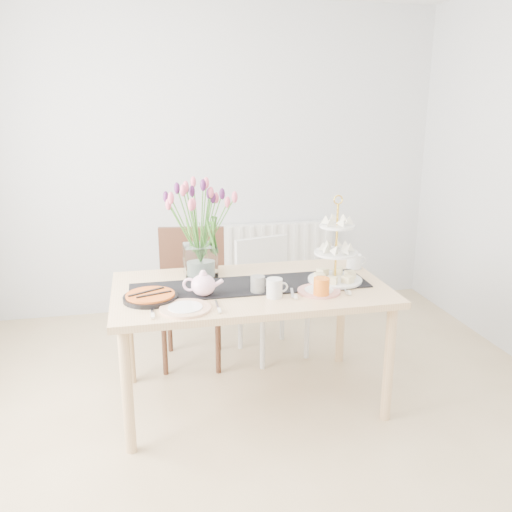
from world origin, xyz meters
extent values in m
plane|color=tan|center=(0.00, 0.00, 0.00)|extent=(4.50, 4.50, 0.00)
plane|color=silver|center=(0.00, 2.25, 1.30)|extent=(4.00, 0.00, 4.00)
cube|color=white|center=(0.50, 2.19, 0.45)|extent=(1.20, 0.08, 0.60)
cube|color=tan|center=(0.01, 0.57, 0.73)|extent=(1.60, 0.90, 0.04)
cylinder|color=tan|center=(-0.72, 0.19, 0.35)|extent=(0.06, 0.06, 0.71)
cylinder|color=tan|center=(0.74, 0.19, 0.35)|extent=(0.06, 0.06, 0.71)
cylinder|color=tan|center=(-0.72, 0.95, 0.35)|extent=(0.06, 0.06, 0.71)
cylinder|color=tan|center=(0.74, 0.95, 0.35)|extent=(0.06, 0.06, 0.71)
cube|color=#381F14|center=(-0.29, 1.16, 0.48)|extent=(0.53, 0.53, 0.04)
cube|color=#381F14|center=(-0.26, 1.37, 0.72)|extent=(0.47, 0.11, 0.44)
cylinder|color=#381F14|center=(-0.49, 1.01, 0.23)|extent=(0.04, 0.04, 0.46)
cylinder|color=#381F14|center=(-0.14, 0.95, 0.23)|extent=(0.04, 0.04, 0.46)
cylinder|color=#381F14|center=(-0.44, 1.36, 0.23)|extent=(0.04, 0.04, 0.46)
cylinder|color=#381F14|center=(-0.08, 1.31, 0.23)|extent=(0.04, 0.04, 0.46)
cube|color=silver|center=(0.30, 1.17, 0.43)|extent=(0.51, 0.51, 0.04)
cube|color=silver|center=(0.25, 1.35, 0.64)|extent=(0.41, 0.14, 0.40)
cylinder|color=silver|center=(0.17, 0.95, 0.20)|extent=(0.04, 0.04, 0.41)
cylinder|color=silver|center=(0.52, 1.04, 0.20)|extent=(0.04, 0.04, 0.41)
cylinder|color=silver|center=(0.08, 1.30, 0.20)|extent=(0.04, 0.04, 0.41)
cylinder|color=silver|center=(0.43, 1.39, 0.20)|extent=(0.04, 0.04, 0.41)
cube|color=black|center=(0.01, 0.57, 0.75)|extent=(1.40, 0.35, 0.01)
cube|color=silver|center=(-0.26, 0.83, 0.85)|extent=(0.20, 0.20, 0.20)
cylinder|color=gold|center=(0.52, 0.53, 0.99)|extent=(0.01, 0.01, 0.48)
cylinder|color=white|center=(0.52, 0.53, 0.77)|extent=(0.33, 0.33, 0.01)
cylinder|color=white|center=(0.52, 0.53, 0.93)|extent=(0.26, 0.26, 0.01)
cylinder|color=white|center=(0.52, 0.53, 1.10)|extent=(0.21, 0.21, 0.01)
cylinder|color=white|center=(0.74, 0.77, 0.80)|extent=(0.10, 0.10, 0.09)
cylinder|color=black|center=(-0.58, 0.46, 0.76)|extent=(0.30, 0.30, 0.03)
cylinder|color=orange|center=(-0.58, 0.46, 0.78)|extent=(0.27, 0.27, 0.01)
cylinder|color=slate|center=(0.03, 0.45, 0.80)|extent=(0.11, 0.11, 0.10)
cylinder|color=silver|center=(0.10, 0.36, 0.80)|extent=(0.10, 0.10, 0.11)
cylinder|color=orange|center=(0.36, 0.31, 0.80)|extent=(0.13, 0.13, 0.11)
cylinder|color=white|center=(-0.40, 0.27, 0.76)|extent=(0.28, 0.28, 0.01)
cylinder|color=silver|center=(0.37, 0.38, 0.76)|extent=(0.29, 0.29, 0.01)
camera|label=1|loc=(-0.60, -2.39, 1.80)|focal=38.00mm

